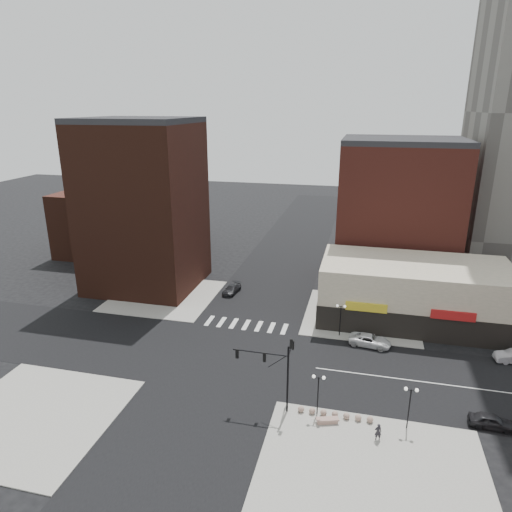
% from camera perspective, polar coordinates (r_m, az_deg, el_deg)
% --- Properties ---
extents(ground, '(240.00, 240.00, 0.00)m').
position_cam_1_polar(ground, '(53.69, -3.42, -12.48)').
color(ground, black).
rests_on(ground, ground).
extents(road_ew, '(200.00, 14.00, 0.02)m').
position_cam_1_polar(road_ew, '(53.69, -3.42, -12.47)').
color(road_ew, black).
rests_on(road_ew, ground).
extents(road_ns, '(14.00, 200.00, 0.02)m').
position_cam_1_polar(road_ns, '(53.69, -3.42, -12.46)').
color(road_ns, black).
rests_on(road_ns, ground).
extents(sidewalk_nw, '(15.00, 15.00, 0.12)m').
position_cam_1_polar(sidewalk_nw, '(70.55, -11.33, -4.89)').
color(sidewalk_nw, gray).
rests_on(sidewalk_nw, ground).
extents(sidewalk_ne, '(15.00, 15.00, 0.12)m').
position_cam_1_polar(sidewalk_ne, '(64.60, 12.97, -7.27)').
color(sidewalk_ne, gray).
rests_on(sidewalk_ne, ground).
extents(sidewalk_se, '(18.00, 14.00, 0.12)m').
position_cam_1_polar(sidewalk_se, '(40.71, 14.29, -24.73)').
color(sidewalk_se, gray).
rests_on(sidewalk_se, ground).
extents(sidewalk_sw, '(15.00, 15.00, 0.12)m').
position_cam_1_polar(sidewalk_sw, '(49.27, -26.06, -17.62)').
color(sidewalk_sw, gray).
rests_on(sidewalk_sw, ground).
extents(building_nw, '(16.00, 15.00, 25.00)m').
position_cam_1_polar(building_nw, '(72.17, -13.89, 5.85)').
color(building_nw, '#3B1C12').
rests_on(building_nw, ground).
extents(building_nw_low, '(20.00, 18.00, 12.00)m').
position_cam_1_polar(building_nw_low, '(92.98, -16.43, 4.26)').
color(building_nw_low, '#3B1C12').
rests_on(building_nw_low, ground).
extents(building_ne_midrise, '(18.00, 15.00, 22.00)m').
position_cam_1_polar(building_ne_midrise, '(75.48, 17.24, 4.92)').
color(building_ne_midrise, maroon).
rests_on(building_ne_midrise, ground).
extents(building_ne_row, '(24.20, 12.20, 8.00)m').
position_cam_1_polar(building_ne_row, '(64.15, 19.01, -4.85)').
color(building_ne_row, beige).
rests_on(building_ne_row, ground).
extents(traffic_signal, '(5.59, 3.09, 7.77)m').
position_cam_1_polar(traffic_signal, '(43.12, 2.82, -13.18)').
color(traffic_signal, black).
rests_on(traffic_signal, ground).
extents(street_lamp_se_a, '(1.22, 0.32, 4.16)m').
position_cam_1_polar(street_lamp_se_a, '(43.46, 7.80, -15.68)').
color(street_lamp_se_a, black).
rests_on(street_lamp_se_a, sidewalk_se).
extents(street_lamp_se_b, '(1.22, 0.32, 4.16)m').
position_cam_1_polar(street_lamp_se_b, '(43.67, 18.74, -16.42)').
color(street_lamp_se_b, black).
rests_on(street_lamp_se_b, sidewalk_se).
extents(street_lamp_ne, '(1.22, 0.32, 4.16)m').
position_cam_1_polar(street_lamp_ne, '(57.37, 10.54, -6.92)').
color(street_lamp_ne, black).
rests_on(street_lamp_ne, sidewalk_ne).
extents(bollard_row, '(6.89, 0.59, 0.59)m').
position_cam_1_polar(bollard_row, '(45.06, 9.84, -18.91)').
color(bollard_row, '#8A705F').
rests_on(bollard_row, sidewalk_se).
extents(white_suv, '(5.18, 2.87, 1.37)m').
position_cam_1_polar(white_suv, '(57.19, 14.04, -10.19)').
color(white_suv, silver).
rests_on(white_suv, ground).
extents(dark_sedan_east, '(3.94, 1.78, 1.31)m').
position_cam_1_polar(dark_sedan_east, '(48.16, 27.36, -17.87)').
color(dark_sedan_east, black).
rests_on(dark_sedan_east, ground).
extents(dark_sedan_north, '(2.34, 4.53, 1.26)m').
position_cam_1_polar(dark_sedan_north, '(70.16, -3.04, -4.17)').
color(dark_sedan_north, black).
rests_on(dark_sedan_north, ground).
extents(pedestrian, '(0.65, 0.49, 1.61)m').
position_cam_1_polar(pedestrian, '(43.09, 15.01, -20.46)').
color(pedestrian, '#232126').
rests_on(pedestrian, sidewalk_se).
extents(stone_bench, '(2.14, 1.23, 0.48)m').
position_cam_1_polar(stone_bench, '(44.31, 8.91, -19.65)').
color(stone_bench, '#A37E70').
rests_on(stone_bench, sidewalk_se).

